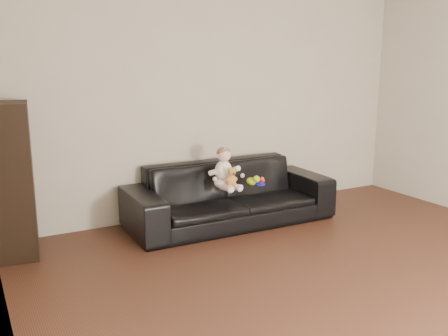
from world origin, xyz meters
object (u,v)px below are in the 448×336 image
teddy_bear (232,177)px  toy_green (251,181)px  cabinet (12,181)px  toy_blue_disc (260,184)px  sofa (230,194)px  baby (225,171)px  toy_rattle (262,181)px

teddy_bear → toy_green: teddy_bear is taller
cabinet → teddy_bear: cabinet is taller
toy_blue_disc → sofa: bearing=149.1°
cabinet → baby: cabinet is taller
toy_green → toy_blue_disc: bearing=-18.4°
cabinet → teddy_bear: 2.09m
teddy_bear → toy_green: 0.35m
toy_rattle → toy_blue_disc: size_ratio=0.54×
toy_rattle → cabinet: bearing=175.1°
toy_green → toy_rattle: 0.16m
teddy_bear → toy_blue_disc: bearing=-7.4°
toy_green → toy_blue_disc: toy_green is taller
cabinet → toy_blue_disc: (2.46, -0.27, -0.26)m
teddy_bear → sofa: bearing=45.8°
sofa → cabinet: bearing=177.9°
teddy_bear → toy_blue_disc: teddy_bear is taller
baby → toy_blue_disc: bearing=-24.6°
baby → toy_rattle: baby is taller
toy_green → toy_rattle: size_ratio=2.09×
toy_rattle → teddy_bear: bearing=-163.6°
toy_rattle → toy_blue_disc: toy_rattle is taller
cabinet → toy_rattle: (2.52, -0.22, -0.24)m
sofa → toy_green: (0.19, -0.14, 0.15)m
sofa → toy_blue_disc: 0.35m
toy_blue_disc → baby: bearing=173.1°
baby → toy_green: baby is taller
toy_green → baby: bearing=176.7°
cabinet → toy_green: 2.39m
cabinet → toy_blue_disc: bearing=1.4°
sofa → toy_green: bearing=-35.8°
toy_green → teddy_bear: bearing=-159.5°
toy_green → toy_blue_disc: (0.10, -0.03, -0.04)m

